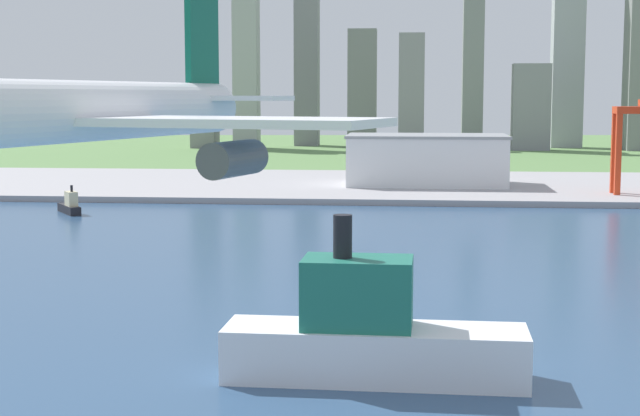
% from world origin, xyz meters
% --- Properties ---
extents(ground_plane, '(2400.00, 2400.00, 0.00)m').
position_xyz_m(ground_plane, '(0.00, 300.00, 0.00)').
color(ground_plane, '#5A8248').
extents(water_bay, '(840.00, 360.00, 0.15)m').
position_xyz_m(water_bay, '(0.00, 240.00, 0.07)').
color(water_bay, '#2D4C70').
rests_on(water_bay, ground).
extents(industrial_pier, '(840.00, 140.00, 2.50)m').
position_xyz_m(industrial_pier, '(0.00, 490.00, 1.25)').
color(industrial_pier, '#9C999C').
rests_on(industrial_pier, ground).
extents(airplane_landing, '(38.20, 41.53, 12.38)m').
position_xyz_m(airplane_landing, '(-1.47, 116.49, 40.44)').
color(airplane_landing, white).
extents(ferry_boat, '(44.23, 12.43, 24.26)m').
position_xyz_m(ferry_boat, '(12.95, 197.31, 6.72)').
color(ferry_boat, white).
rests_on(ferry_boat, water_bay).
extents(tugboat_small, '(13.57, 17.46, 10.26)m').
position_xyz_m(tugboat_small, '(-101.08, 385.60, 3.00)').
color(tugboat_small, black).
rests_on(tugboat_small, water_bay).
extents(warehouse_main, '(69.33, 40.48, 21.79)m').
position_xyz_m(warehouse_main, '(24.17, 483.65, 13.42)').
color(warehouse_main, white).
rests_on(warehouse_main, industrial_pier).
extents(distant_skyline, '(402.01, 68.73, 157.13)m').
position_xyz_m(distant_skyline, '(51.16, 818.53, 64.17)').
color(distant_skyline, gray).
rests_on(distant_skyline, ground).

